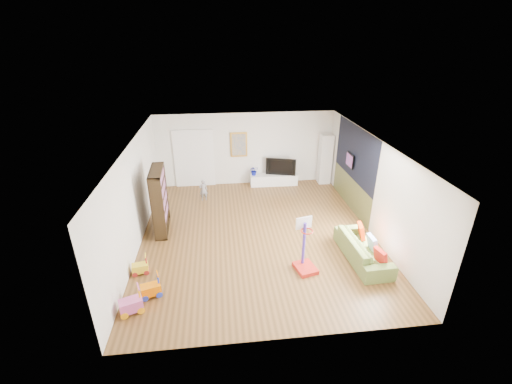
{
  "coord_description": "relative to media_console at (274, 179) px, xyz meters",
  "views": [
    {
      "loc": [
        -1.01,
        -8.35,
        5.24
      ],
      "look_at": [
        0.0,
        0.4,
        1.15
      ],
      "focal_mm": 24.0,
      "sensor_mm": 36.0,
      "label": 1
    }
  ],
  "objects": [
    {
      "name": "vase_plant",
      "position": [
        -0.75,
        0.02,
        0.39
      ],
      "size": [
        0.38,
        0.35,
        0.36
      ],
      "primitive_type": "imported",
      "rotation": [
        0.0,
        0.0,
        0.21
      ],
      "color": "#0B1388",
      "rests_on": "media_console"
    },
    {
      "name": "doorway",
      "position": [
        -2.93,
        0.24,
        0.84
      ],
      "size": [
        1.45,
        0.06,
        2.1
      ],
      "primitive_type": "cube",
      "color": "white",
      "rests_on": "ground"
    },
    {
      "name": "painting_back",
      "position": [
        -1.28,
        0.24,
        1.34
      ],
      "size": [
        0.62,
        0.06,
        0.92
      ],
      "primitive_type": "cube",
      "color": "gold",
      "rests_on": "wall_back"
    },
    {
      "name": "basketball_hoop",
      "position": [
        -0.07,
        -5.23,
        0.48
      ],
      "size": [
        0.59,
        0.67,
        1.37
      ],
      "primitive_type": "cube",
      "rotation": [
        0.0,
        0.0,
        0.24
      ],
      "color": "red",
      "rests_on": "ground"
    },
    {
      "name": "ride_on_yellow",
      "position": [
        -4.03,
        -4.91,
        0.04
      ],
      "size": [
        0.4,
        0.29,
        0.49
      ],
      "primitive_type": "cube",
      "rotation": [
        0.0,
        0.0,
        0.17
      ],
      "color": "yellow",
      "rests_on": "ground"
    },
    {
      "name": "floor",
      "position": [
        -1.03,
        -3.47,
        -0.21
      ],
      "size": [
        6.5,
        7.5,
        0.0
      ],
      "primitive_type": "cube",
      "color": "brown",
      "rests_on": "ground"
    },
    {
      "name": "pillow_right",
      "position": [
        1.64,
        -4.37,
        0.26
      ],
      "size": [
        0.18,
        0.41,
        0.39
      ],
      "primitive_type": "cube",
      "rotation": [
        0.0,
        0.0,
        -0.2
      ],
      "color": "red",
      "rests_on": "sofa"
    },
    {
      "name": "ride_on_pink",
      "position": [
        -3.97,
        -6.19,
        0.1
      ],
      "size": [
        0.53,
        0.42,
        0.61
      ],
      "primitive_type": "cube",
      "rotation": [
        0.0,
        0.0,
        0.35
      ],
      "color": "#CA529D",
      "rests_on": "ground"
    },
    {
      "name": "sofa",
      "position": [
        1.48,
        -4.94,
        0.09
      ],
      "size": [
        0.87,
        2.04,
        0.59
      ],
      "primitive_type": "imported",
      "rotation": [
        0.0,
        0.0,
        1.61
      ],
      "color": "olive",
      "rests_on": "ground"
    },
    {
      "name": "wall_front",
      "position": [
        -1.03,
        -7.22,
        1.14
      ],
      "size": [
        6.5,
        0.0,
        2.7
      ],
      "primitive_type": "cube",
      "color": "silver",
      "rests_on": "ground"
    },
    {
      "name": "navy_accent",
      "position": [
        2.2,
        -2.07,
        1.64
      ],
      "size": [
        0.01,
        3.2,
        1.7
      ],
      "primitive_type": "cube",
      "color": "black",
      "rests_on": "wall_right"
    },
    {
      "name": "ceiling",
      "position": [
        -1.03,
        -3.47,
        2.49
      ],
      "size": [
        6.5,
        7.5,
        0.0
      ],
      "primitive_type": "cube",
      "color": "white",
      "rests_on": "ground"
    },
    {
      "name": "artwork_right",
      "position": [
        2.14,
        -1.87,
        1.34
      ],
      "size": [
        0.04,
        0.56,
        0.46
      ],
      "primitive_type": "cube",
      "color": "#7F3F8C",
      "rests_on": "wall_right"
    },
    {
      "name": "wall_left",
      "position": [
        -4.28,
        -3.47,
        1.14
      ],
      "size": [
        0.0,
        7.5,
        2.7
      ],
      "primitive_type": "cube",
      "color": "silver",
      "rests_on": "ground"
    },
    {
      "name": "media_console",
      "position": [
        0.0,
        0.0,
        0.0
      ],
      "size": [
        1.78,
        0.47,
        0.41
      ],
      "primitive_type": "cube",
      "rotation": [
        0.0,
        0.0,
        -0.01
      ],
      "color": "white",
      "rests_on": "ground"
    },
    {
      "name": "wall_right",
      "position": [
        2.22,
        -3.47,
        1.14
      ],
      "size": [
        0.0,
        7.5,
        2.7
      ],
      "primitive_type": "cube",
      "color": "white",
      "rests_on": "ground"
    },
    {
      "name": "pillow_left",
      "position": [
        1.65,
        -5.51,
        0.26
      ],
      "size": [
        0.19,
        0.39,
        0.37
      ],
      "primitive_type": "cube",
      "rotation": [
        0.0,
        0.0,
        0.26
      ],
      "color": "red",
      "rests_on": "sofa"
    },
    {
      "name": "tv",
      "position": [
        0.27,
        0.03,
        0.53
      ],
      "size": [
        1.12,
        0.45,
        0.64
      ],
      "primitive_type": "imported",
      "rotation": [
        0.0,
        0.0,
        -0.28
      ],
      "color": "black",
      "rests_on": "media_console"
    },
    {
      "name": "pillow_center",
      "position": [
        1.69,
        -4.96,
        0.26
      ],
      "size": [
        0.12,
        0.4,
        0.4
      ],
      "primitive_type": "cube",
      "rotation": [
        0.0,
        0.0,
        0.03
      ],
      "color": "white",
      "rests_on": "sofa"
    },
    {
      "name": "tall_cabinet",
      "position": [
        1.94,
        0.01,
        0.74
      ],
      "size": [
        0.45,
        0.45,
        1.9
      ],
      "primitive_type": "cube",
      "rotation": [
        0.0,
        0.0,
        -0.01
      ],
      "color": "white",
      "rests_on": "ground"
    },
    {
      "name": "olive_wainscot",
      "position": [
        2.2,
        -2.07,
        0.29
      ],
      "size": [
        0.01,
        3.2,
        1.0
      ],
      "primitive_type": "cube",
      "color": "brown",
      "rests_on": "wall_right"
    },
    {
      "name": "bookshelf",
      "position": [
        -3.76,
        -2.88,
        0.73
      ],
      "size": [
        0.39,
        1.3,
        1.87
      ],
      "primitive_type": "cube",
      "rotation": [
        0.0,
        0.0,
        0.05
      ],
      "color": "black",
      "rests_on": "ground"
    },
    {
      "name": "wall_back",
      "position": [
        -1.03,
        0.28,
        1.14
      ],
      "size": [
        6.5,
        0.0,
        2.7
      ],
      "primitive_type": "cube",
      "color": "silver",
      "rests_on": "ground"
    },
    {
      "name": "ride_on_orange",
      "position": [
        -3.65,
        -5.74,
        0.07
      ],
      "size": [
        0.48,
        0.37,
        0.56
      ],
      "primitive_type": "cube",
      "rotation": [
        0.0,
        0.0,
        0.29
      ],
      "color": "orange",
      "rests_on": "ground"
    },
    {
      "name": "child",
      "position": [
        -2.61,
        -1.06,
        0.17
      ],
      "size": [
        0.3,
        0.21,
        0.76
      ],
      "primitive_type": "imported",
      "rotation": [
        0.0,
        0.0,
        3.26
      ],
      "color": "gray",
      "rests_on": "ground"
    }
  ]
}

